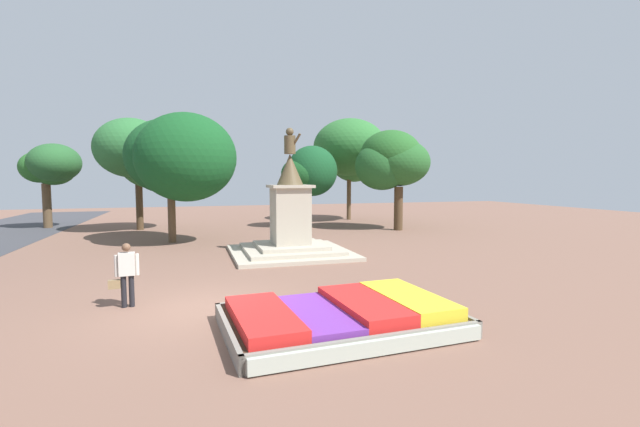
{
  "coord_description": "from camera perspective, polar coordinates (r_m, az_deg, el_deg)",
  "views": [
    {
      "loc": [
        -0.29,
        -10.78,
        3.23
      ],
      "look_at": [
        4.1,
        3.67,
        1.99
      ],
      "focal_mm": 24.0,
      "sensor_mm": 36.0,
      "label": 1
    }
  ],
  "objects": [
    {
      "name": "flower_planter",
      "position": [
        9.48,
        3.12,
        -13.58
      ],
      "size": [
        5.09,
        3.55,
        0.59
      ],
      "color": "#38281C",
      "rests_on": "ground_plane"
    },
    {
      "name": "pedestrian_with_handbag",
      "position": [
        11.82,
        -24.45,
        -7.06
      ],
      "size": [
        0.73,
        0.26,
        1.62
      ],
      "color": "black",
      "rests_on": "ground_plane"
    },
    {
      "name": "statue_monument",
      "position": [
        18.19,
        -3.98,
        -1.66
      ],
      "size": [
        4.93,
        4.93,
        5.34
      ],
      "color": "#B3A995",
      "rests_on": "ground_plane"
    },
    {
      "name": "park_tree_mid_canopy",
      "position": [
        33.2,
        4.28,
        8.13
      ],
      "size": [
        5.66,
        6.16,
        7.71
      ],
      "color": "brown",
      "rests_on": "ground_plane"
    },
    {
      "name": "park_tree_distant",
      "position": [
        27.47,
        9.48,
        6.95
      ],
      "size": [
        4.74,
        4.3,
        6.27
      ],
      "color": "#4C3823",
      "rests_on": "ground_plane"
    },
    {
      "name": "park_tree_behind_statue",
      "position": [
        28.68,
        -22.56,
        7.51
      ],
      "size": [
        5.38,
        5.49,
        6.82
      ],
      "color": "#4C3823",
      "rests_on": "ground_plane"
    },
    {
      "name": "park_tree_street_side",
      "position": [
        22.5,
        -18.49,
        7.15
      ],
      "size": [
        5.43,
        6.07,
        6.39
      ],
      "color": "brown",
      "rests_on": "ground_plane"
    },
    {
      "name": "park_tree_far_right",
      "position": [
        32.78,
        -32.26,
        5.34
      ],
      "size": [
        3.72,
        3.54,
        5.46
      ],
      "color": "brown",
      "rests_on": "ground_plane"
    },
    {
      "name": "park_tree_far_left",
      "position": [
        28.24,
        -1.47,
        5.49
      ],
      "size": [
        3.74,
        3.11,
        5.38
      ],
      "color": "#4C3823",
      "rests_on": "ground_plane"
    },
    {
      "name": "ground_plane",
      "position": [
        11.25,
        -15.06,
        -12.14
      ],
      "size": [
        81.38,
        81.38,
        0.0
      ],
      "primitive_type": "plane",
      "color": "brown"
    }
  ]
}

